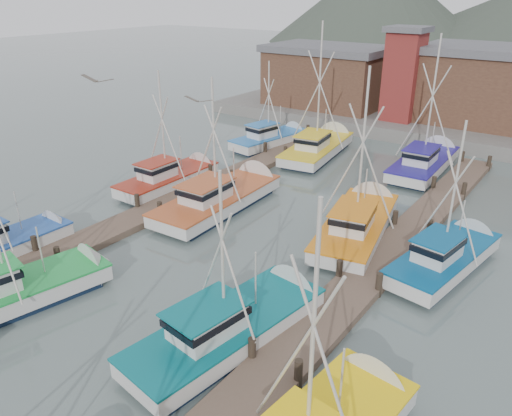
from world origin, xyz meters
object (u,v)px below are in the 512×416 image
Objects in this scene: lookout_tower at (403,74)px; boat_12 at (320,147)px; boat_4 at (26,289)px; boat_8 at (224,197)px.

boat_12 reaches higher than lookout_tower.
boat_4 is 0.78× the size of boat_12.
boat_12 is at bearing 101.48° from boat_4.
boat_8 is 0.90× the size of boat_12.
boat_12 is (-2.53, -10.95, -4.86)m from lookout_tower.
lookout_tower is 0.73× the size of boat_12.
boat_12 reaches higher than boat_4.
lookout_tower reaches higher than boat_4.
boat_4 is at bearing -94.12° from boat_8.
boat_12 is (-0.36, 13.20, 0.01)m from boat_8.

